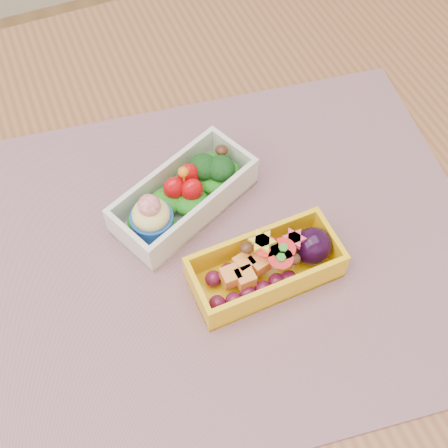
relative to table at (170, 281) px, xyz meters
name	(u,v)px	position (x,y,z in m)	size (l,w,h in m)	color
ground	(194,418)	(0.00, 0.00, -0.65)	(3.00, 3.00, 0.00)	olive
table	(170,281)	(0.00, 0.00, 0.00)	(1.20, 0.80, 0.75)	brown
placemat	(219,250)	(0.05, -0.04, 0.10)	(0.54, 0.41, 0.00)	#A16F7C
bento_white	(183,196)	(0.03, 0.03, 0.12)	(0.17, 0.13, 0.06)	silver
bento_yellow	(268,266)	(0.08, -0.08, 0.12)	(0.15, 0.07, 0.05)	yellow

